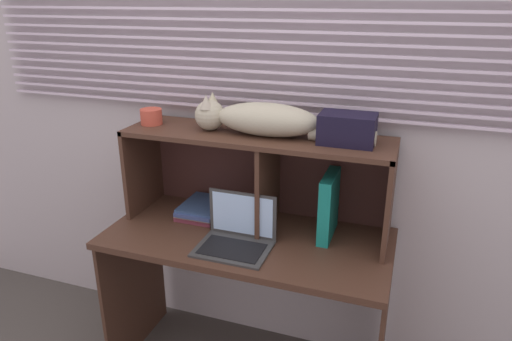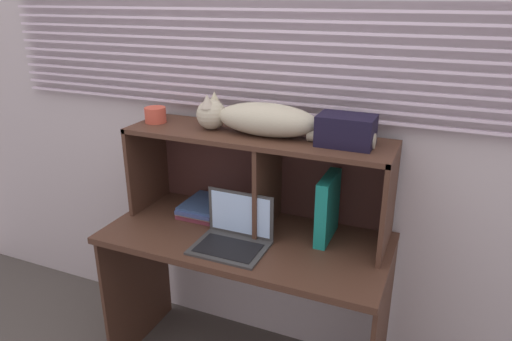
% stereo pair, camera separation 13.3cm
% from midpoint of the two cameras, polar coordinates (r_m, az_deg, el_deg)
% --- Properties ---
extents(back_panel_with_blinds, '(4.40, 0.08, 2.50)m').
position_cam_midpoint_polar(back_panel_with_blinds, '(2.24, 0.12, 6.85)').
color(back_panel_with_blinds, '#BBB3B5').
rests_on(back_panel_with_blinds, ground).
extents(desk, '(1.28, 0.60, 0.78)m').
position_cam_midpoint_polar(desk, '(2.20, -2.85, -11.76)').
color(desk, '#452B1F').
rests_on(desk, ground).
extents(hutch_shelf_unit, '(1.21, 0.33, 0.44)m').
position_cam_midpoint_polar(hutch_shelf_unit, '(2.12, -1.33, 1.11)').
color(hutch_shelf_unit, '#452B1F').
rests_on(hutch_shelf_unit, desk).
extents(cat, '(0.80, 0.18, 0.17)m').
position_cam_midpoint_polar(cat, '(2.03, -1.32, 6.27)').
color(cat, '#B0A990').
rests_on(cat, hutch_shelf_unit).
extents(laptop, '(0.31, 0.24, 0.22)m').
position_cam_midpoint_polar(laptop, '(2.03, -4.31, -8.03)').
color(laptop, '#373737').
rests_on(laptop, desk).
extents(binder_upright, '(0.05, 0.23, 0.29)m').
position_cam_midpoint_polar(binder_upright, '(2.07, 7.07, -4.32)').
color(binder_upright, '#167F72').
rests_on(binder_upright, desk).
extents(book_stack, '(0.20, 0.25, 0.06)m').
position_cam_midpoint_polar(book_stack, '(2.31, -8.23, -4.70)').
color(book_stack, brown).
rests_on(book_stack, desk).
extents(small_basket, '(0.10, 0.10, 0.07)m').
position_cam_midpoint_polar(small_basket, '(2.28, -14.34, 6.40)').
color(small_basket, '#C04937').
rests_on(small_basket, hutch_shelf_unit).
extents(storage_box, '(0.23, 0.15, 0.13)m').
position_cam_midpoint_polar(storage_box, '(1.94, 9.18, 5.05)').
color(storage_box, black).
rests_on(storage_box, hutch_shelf_unit).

